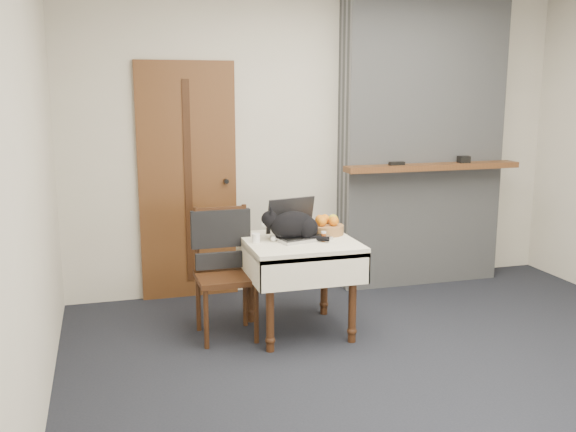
% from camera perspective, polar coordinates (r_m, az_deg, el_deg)
% --- Properties ---
extents(ground, '(4.50, 4.50, 0.00)m').
position_cam_1_polar(ground, '(4.27, 11.90, -13.52)').
color(ground, black).
rests_on(ground, ground).
extents(room_shell, '(4.52, 4.01, 2.61)m').
position_cam_1_polar(room_shell, '(4.30, 9.93, 10.97)').
color(room_shell, beige).
rests_on(room_shell, ground).
extents(door, '(0.82, 0.10, 2.00)m').
position_cam_1_polar(door, '(5.48, -8.89, 3.02)').
color(door, brown).
rests_on(door, ground).
extents(chimney, '(1.62, 0.48, 2.60)m').
position_cam_1_polar(chimney, '(5.96, 11.76, 6.46)').
color(chimney, gray).
rests_on(chimney, ground).
extents(side_table, '(0.78, 0.78, 0.70)m').
position_cam_1_polar(side_table, '(4.67, 1.01, -3.47)').
color(side_table, '#3B1E10').
rests_on(side_table, ground).
extents(laptop, '(0.45, 0.40, 0.28)m').
position_cam_1_polar(laptop, '(4.69, 0.78, -1.07)').
color(laptop, '#B7B7BC').
rests_on(laptop, side_table).
extents(cat, '(0.47, 0.30, 0.24)m').
position_cam_1_polar(cat, '(4.61, 0.51, -0.89)').
color(cat, black).
rests_on(cat, side_table).
extents(cream_jar, '(0.06, 0.06, 0.07)m').
position_cam_1_polar(cream_jar, '(4.55, -2.86, -1.97)').
color(cream_jar, white).
rests_on(cream_jar, side_table).
extents(pill_bottle, '(0.04, 0.04, 0.07)m').
position_cam_1_polar(pill_bottle, '(4.59, 3.19, -1.80)').
color(pill_bottle, '#A74514').
rests_on(pill_bottle, side_table).
extents(fruit_basket, '(0.25, 0.25, 0.14)m').
position_cam_1_polar(fruit_basket, '(4.81, 3.46, -0.95)').
color(fruit_basket, '#9D613F').
rests_on(fruit_basket, side_table).
extents(desk_clutter, '(0.13, 0.11, 0.01)m').
position_cam_1_polar(desk_clutter, '(4.76, 2.93, -1.72)').
color(desk_clutter, black).
rests_on(desk_clutter, side_table).
extents(chair, '(0.43, 0.42, 0.94)m').
position_cam_1_polar(chair, '(4.68, -5.79, -3.35)').
color(chair, '#3B1E10').
rests_on(chair, ground).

